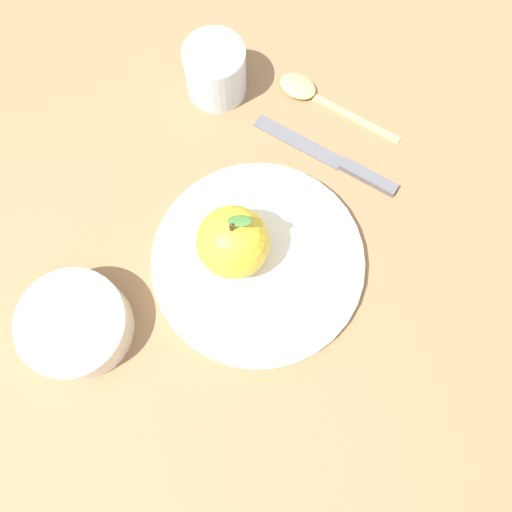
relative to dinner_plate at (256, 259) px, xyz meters
The scene contains 7 objects.
ground_plane 0.02m from the dinner_plate, 10.41° to the right, with size 2.40×2.40×0.00m, color olive.
dinner_plate is the anchor object (origin of this frame).
apple 0.05m from the dinner_plate, 138.38° to the left, with size 0.08×0.08×0.09m.
side_bowl 0.20m from the dinner_plate, behind, with size 0.11×0.11×0.04m.
cup 0.23m from the dinner_plate, 71.03° to the left, with size 0.07×0.07×0.07m.
knife 0.16m from the dinner_plate, 20.52° to the left, with size 0.10×0.17×0.01m.
spoon 0.23m from the dinner_plate, 41.74° to the left, with size 0.10×0.16×0.01m.
Camera 1 is at (-0.11, -0.14, 0.58)m, focal length 37.34 mm.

